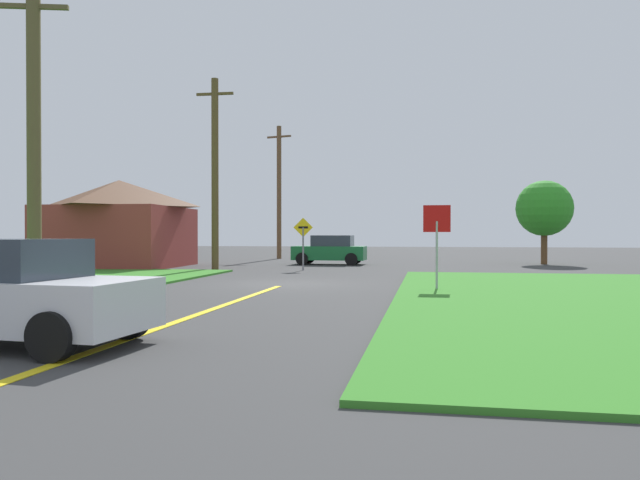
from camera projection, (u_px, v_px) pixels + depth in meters
ground_plane at (286, 284)px, 20.27m from camera, size 120.00×120.00×0.00m
lane_stripe_center at (196, 315)px, 12.40m from camera, size 0.20×14.00×0.01m
stop_sign at (437, 230)px, 17.71m from camera, size 0.80×0.07×2.55m
car_approaching_junction at (330, 250)px, 33.07m from camera, size 4.03×1.97×1.62m
car_behind_on_main_road at (11, 292)px, 9.10m from camera, size 4.20×2.30×1.62m
utility_pole_near at (34, 137)px, 15.77m from camera, size 1.77×0.59×8.37m
utility_pole_mid at (215, 172)px, 28.30m from camera, size 1.80×0.33×9.07m
utility_pole_far at (279, 191)px, 40.91m from camera, size 1.78×0.54×9.10m
direction_sign at (303, 238)px, 27.81m from camera, size 0.90×0.17×2.46m
oak_tree_left at (544, 209)px, 33.30m from camera, size 3.10×3.10×4.69m
barn at (119, 224)px, 30.75m from camera, size 6.52×6.78×4.47m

